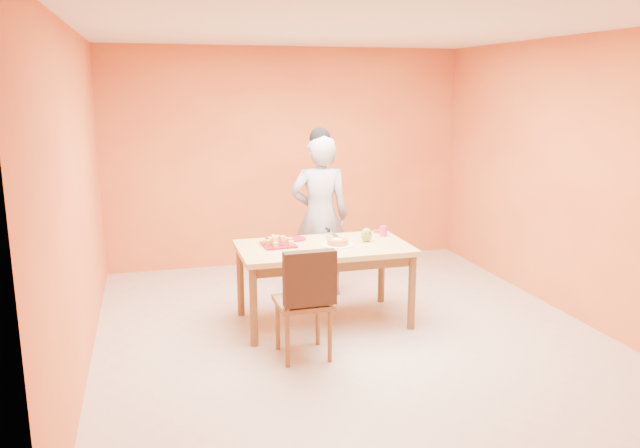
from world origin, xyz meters
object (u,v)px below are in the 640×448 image
object	(u,v)px
sponge_cake	(338,242)
egg_ornament	(367,235)
checker_tin	(378,231)
red_dinner_plate	(295,239)
magenta_glass	(383,231)
dining_table	(324,255)
dining_chair	(304,300)
person	(320,216)
pastry_platter	(278,245)

from	to	relation	value
sponge_cake	egg_ornament	bearing A→B (deg)	12.04
checker_tin	red_dinner_plate	bearing A→B (deg)	-176.68
egg_ornament	magenta_glass	size ratio (longest dim) A/B	1.33
dining_table	sponge_cake	world-z (taller)	sponge_cake
dining_table	dining_chair	xyz separation A→B (m)	(-0.38, -0.72, -0.16)
person	egg_ornament	bearing A→B (deg)	115.89
sponge_cake	egg_ornament	xyz separation A→B (m)	(0.31, 0.07, 0.03)
pastry_platter	magenta_glass	xyz separation A→B (m)	(1.09, 0.10, 0.04)
red_dinner_plate	egg_ornament	size ratio (longest dim) A/B	1.62
pastry_platter	egg_ornament	distance (m)	0.85
person	sponge_cake	world-z (taller)	person
person	egg_ornament	world-z (taller)	person
dining_chair	checker_tin	distance (m)	1.53
red_dinner_plate	checker_tin	distance (m)	0.89
dining_chair	pastry_platter	distance (m)	0.87
sponge_cake	dining_table	bearing A→B (deg)	162.22
person	dining_chair	bearing A→B (deg)	78.52
person	checker_tin	xyz separation A→B (m)	(0.49, -0.47, -0.09)
red_dinner_plate	magenta_glass	world-z (taller)	magenta_glass
person	sponge_cake	size ratio (longest dim) A/B	8.64
dining_table	egg_ornament	bearing A→B (deg)	3.39
egg_ornament	person	bearing A→B (deg)	113.83
person	checker_tin	distance (m)	0.68
pastry_platter	magenta_glass	bearing A→B (deg)	5.01
magenta_glass	egg_ornament	bearing A→B (deg)	-144.41
red_dinner_plate	checker_tin	xyz separation A→B (m)	(0.89, 0.05, 0.01)
dining_chair	magenta_glass	bearing A→B (deg)	40.33
dining_table	person	distance (m)	0.86
dining_table	person	size ratio (longest dim) A/B	0.93
person	red_dinner_plate	distance (m)	0.66
person	sponge_cake	xyz separation A→B (m)	(-0.06, -0.86, -0.07)
dining_chair	red_dinner_plate	size ratio (longest dim) A/B	4.40
pastry_platter	dining_table	bearing A→B (deg)	-13.77
dining_chair	checker_tin	xyz separation A→B (m)	(1.06, 1.07, 0.27)
person	egg_ornament	xyz separation A→B (m)	(0.24, -0.79, -0.04)
egg_ornament	checker_tin	world-z (taller)	egg_ornament
pastry_platter	red_dinner_plate	size ratio (longest dim) A/B	1.35
dining_table	egg_ornament	xyz separation A→B (m)	(0.44, 0.03, 0.16)
egg_ornament	dining_chair	bearing A→B (deg)	-130.62
sponge_cake	checker_tin	world-z (taller)	sponge_cake
pastry_platter	egg_ornament	xyz separation A→B (m)	(0.85, -0.08, 0.06)
egg_ornament	checker_tin	distance (m)	0.41
dining_chair	dining_table	bearing A→B (deg)	61.62
pastry_platter	egg_ornament	bearing A→B (deg)	-5.08
dining_chair	person	distance (m)	1.68
person	magenta_glass	xyz separation A→B (m)	(0.48, -0.62, -0.05)
magenta_glass	checker_tin	size ratio (longest dim) A/B	1.09
dining_table	red_dinner_plate	bearing A→B (deg)	124.85
person	sponge_cake	bearing A→B (deg)	94.38
egg_ornament	checker_tin	size ratio (longest dim) A/B	1.46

